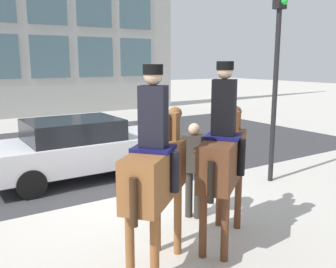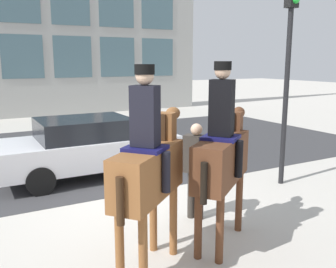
{
  "view_description": "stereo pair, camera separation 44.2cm",
  "coord_description": "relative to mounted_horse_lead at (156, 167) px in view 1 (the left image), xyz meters",
  "views": [
    {
      "loc": [
        -2.98,
        -6.12,
        2.71
      ],
      "look_at": [
        0.15,
        -1.31,
        1.59
      ],
      "focal_mm": 40.0,
      "sensor_mm": 36.0,
      "label": 1
    },
    {
      "loc": [
        -2.6,
        -6.35,
        2.71
      ],
      "look_at": [
        0.15,
        -1.31,
        1.59
      ],
      "focal_mm": 40.0,
      "sensor_mm": 36.0,
      "label": 2
    }
  ],
  "objects": [
    {
      "name": "traffic_light",
      "position": [
        4.14,
        1.75,
        1.59
      ],
      "size": [
        0.24,
        0.29,
        4.52
      ],
      "color": "black",
      "rests_on": "ground_plane"
    },
    {
      "name": "ground_plane",
      "position": [
        0.63,
        2.24,
        -1.4
      ],
      "size": [
        80.0,
        80.0,
        0.0
      ],
      "primitive_type": "plane",
      "color": "beige"
    },
    {
      "name": "mounted_horse_lead",
      "position": [
        0.0,
        0.0,
        0.0
      ],
      "size": [
        1.53,
        1.36,
        2.68
      ],
      "rotation": [
        0.0,
        0.0,
        0.7
      ],
      "color": "brown",
      "rests_on": "ground_plane"
    },
    {
      "name": "street_car_near_lane",
      "position": [
        0.5,
        4.41,
        -0.67
      ],
      "size": [
        4.13,
        1.85,
        1.4
      ],
      "color": "silver",
      "rests_on": "ground_plane"
    },
    {
      "name": "pedestrian_bystander",
      "position": [
        1.4,
        1.06,
        -0.41
      ],
      "size": [
        0.68,
        0.82,
        1.69
      ],
      "rotation": [
        0.0,
        0.0,
        -2.49
      ],
      "color": "#332D28",
      "rests_on": "ground_plane"
    },
    {
      "name": "road_surface",
      "position": [
        0.63,
        6.99,
        -1.4
      ],
      "size": [
        19.1,
        8.5,
        0.01
      ],
      "color": "#38383A",
      "rests_on": "ground_plane"
    },
    {
      "name": "mounted_horse_companion",
      "position": [
        1.25,
        0.14,
        -0.02
      ],
      "size": [
        1.68,
        1.39,
        2.71
      ],
      "rotation": [
        0.0,
        0.0,
        0.65
      ],
      "color": "#59331E",
      "rests_on": "ground_plane"
    }
  ]
}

